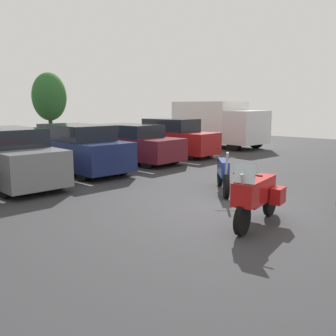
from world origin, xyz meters
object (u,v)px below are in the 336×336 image
object	(u,v)px
box_truck	(217,123)
motorcycle_touring	(256,195)
car_red	(175,138)
motorcycle_third	(223,173)
car_navy	(78,148)
car_maroon	(135,143)
car_grey	(10,157)

from	to	relation	value
box_truck	motorcycle_touring	bearing A→B (deg)	-142.19
motorcycle_touring	car_red	size ratio (longest dim) A/B	0.52
motorcycle_third	box_truck	xyz separation A→B (m)	(10.26, 7.35, 0.93)
motorcycle_touring	car_navy	bearing A→B (deg)	81.28
motorcycle_touring	box_truck	size ratio (longest dim) A/B	0.37
motorcycle_touring	car_maroon	distance (m)	9.77
motorcycle_third	car_maroon	xyz separation A→B (m)	(2.20, 6.32, 0.30)
car_grey	car_navy	world-z (taller)	car_grey
car_grey	car_red	size ratio (longest dim) A/B	1.10
motorcycle_third	box_truck	bearing A→B (deg)	35.61
motorcycle_touring	box_truck	bearing A→B (deg)	37.81
car_navy	car_maroon	size ratio (longest dim) A/B	1.10
car_navy	car_maroon	bearing A→B (deg)	2.97
car_maroon	box_truck	world-z (taller)	box_truck
car_grey	motorcycle_touring	bearing A→B (deg)	-78.65
motorcycle_touring	motorcycle_third	bearing A→B (deg)	46.30
motorcycle_third	car_navy	distance (m)	6.24
car_navy	car_red	world-z (taller)	car_red
car_navy	car_grey	bearing A→B (deg)	-172.70
motorcycle_touring	box_truck	distance (m)	15.88
car_navy	box_truck	xyz separation A→B (m)	(11.22, 1.19, 0.57)
car_red	motorcycle_third	bearing A→B (deg)	-128.63
motorcycle_touring	box_truck	xyz separation A→B (m)	(12.53, 9.72, 0.81)
car_navy	motorcycle_third	bearing A→B (deg)	-81.15
motorcycle_touring	car_grey	size ratio (longest dim) A/B	0.47
motorcycle_touring	car_grey	world-z (taller)	car_grey
box_truck	car_red	bearing A→B (deg)	-170.00
car_grey	car_navy	size ratio (longest dim) A/B	0.99
motorcycle_third	car_grey	xyz separation A→B (m)	(-3.90, 5.78, 0.35)
car_red	box_truck	bearing A→B (deg)	10.00
car_navy	car_maroon	world-z (taller)	car_navy
motorcycle_third	box_truck	distance (m)	12.66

